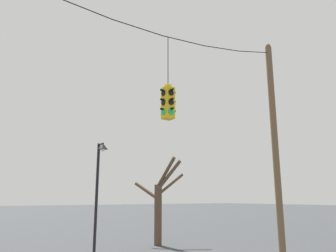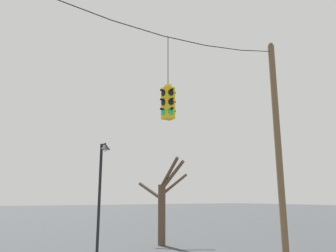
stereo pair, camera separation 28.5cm
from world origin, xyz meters
name	(u,v)px [view 2 (the right image)]	position (x,y,z in m)	size (l,w,h in m)	color
utility_pole_right	(278,144)	(6.49, 0.06, 4.48)	(0.27, 0.27, 8.99)	brown
span_wire	(139,21)	(0.00, 0.06, 8.03)	(12.98, 0.03, 0.86)	black
traffic_light_over_intersection	(168,102)	(1.15, 0.06, 5.41)	(0.58, 0.58, 2.91)	yellow
street_lamp	(102,176)	(0.72, 4.62, 3.25)	(0.41, 0.72, 4.64)	black
bare_tree	(163,203)	(4.61, 5.95, 2.06)	(2.19, 2.85, 4.36)	brown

